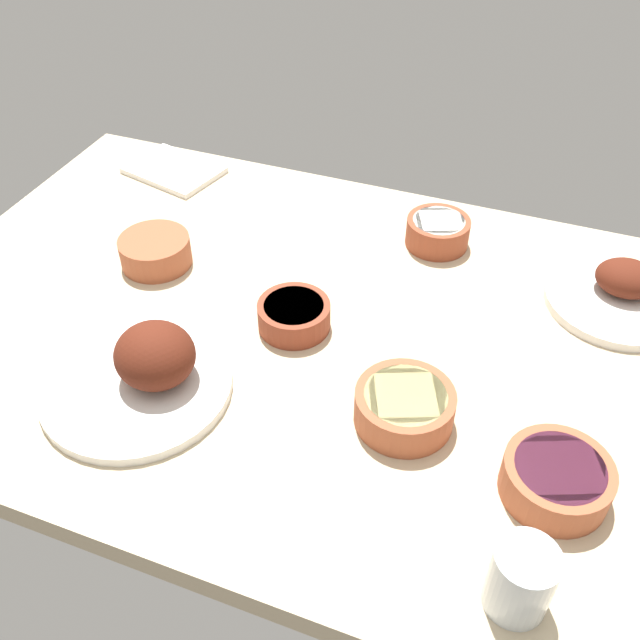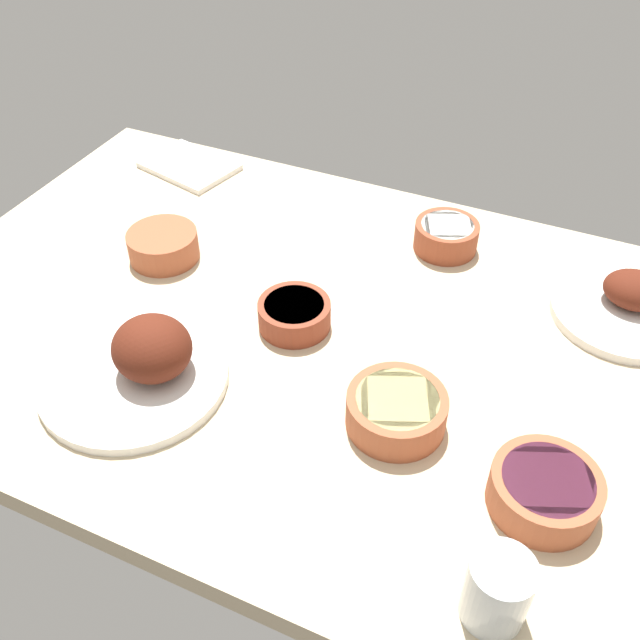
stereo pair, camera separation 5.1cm
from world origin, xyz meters
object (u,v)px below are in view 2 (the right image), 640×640
at_px(plate_near_viewer, 143,363).
at_px(bowl_soup, 163,244).
at_px(bowl_onions, 545,490).
at_px(folded_napkin, 190,166).
at_px(water_tumbler, 497,590).
at_px(bowl_sauce, 294,313).
at_px(bowl_cream, 446,235).
at_px(bowl_potatoes, 396,410).
at_px(plate_center_main, 628,304).

xyz_separation_m(plate_near_viewer, bowl_soup, (-0.14, 0.27, -0.01)).
height_order(bowl_onions, folded_napkin, bowl_onions).
bearing_deg(water_tumbler, bowl_soup, 149.79).
distance_m(bowl_sauce, bowl_soup, 0.30).
bearing_deg(bowl_cream, bowl_potatoes, -82.30).
bearing_deg(water_tumbler, folded_napkin, 139.98).
bearing_deg(bowl_onions, bowl_cream, 119.44).
bearing_deg(bowl_onions, bowl_sauce, 157.84).
relative_size(bowl_cream, bowl_potatoes, 0.82).
bearing_deg(plate_near_viewer, plate_center_main, 35.21).
bearing_deg(bowl_sauce, bowl_soup, 166.81).
bearing_deg(plate_near_viewer, bowl_potatoes, 11.06).
xyz_separation_m(plate_near_viewer, bowl_cream, (0.31, 0.50, -0.00)).
height_order(bowl_cream, folded_napkin, bowl_cream).
distance_m(bowl_onions, folded_napkin, 1.01).
relative_size(plate_near_viewer, bowl_soup, 2.24).
bearing_deg(bowl_sauce, bowl_cream, 62.22).
relative_size(bowl_cream, bowl_soup, 0.92).
xyz_separation_m(bowl_potatoes, bowl_sauce, (-0.22, 0.13, -0.00)).
bearing_deg(bowl_sauce, water_tumbler, -39.80).
distance_m(plate_near_viewer, bowl_cream, 0.59).
relative_size(bowl_potatoes, bowl_onions, 1.01).
bearing_deg(bowl_soup, bowl_cream, 27.33).
xyz_separation_m(bowl_cream, water_tumbler, (0.25, -0.64, 0.02)).
height_order(plate_center_main, bowl_sauce, plate_center_main).
height_order(water_tumbler, folded_napkin, water_tumbler).
xyz_separation_m(plate_center_main, bowl_sauce, (-0.48, -0.25, 0.00)).
height_order(bowl_potatoes, folded_napkin, bowl_potatoes).
distance_m(water_tumbler, folded_napkin, 1.08).
height_order(bowl_potatoes, bowl_sauce, bowl_potatoes).
xyz_separation_m(bowl_cream, bowl_potatoes, (0.06, -0.43, 0.00)).
relative_size(plate_center_main, bowl_onions, 1.70).
bearing_deg(bowl_potatoes, plate_center_main, 54.66).
distance_m(bowl_soup, water_tumbler, 0.81).
relative_size(bowl_sauce, bowl_soup, 0.93).
bearing_deg(folded_napkin, plate_center_main, -6.86).
bearing_deg(folded_napkin, bowl_cream, -5.33).
distance_m(bowl_cream, water_tumbler, 0.69).
xyz_separation_m(plate_near_viewer, water_tumbler, (0.56, -0.14, 0.01)).
relative_size(plate_center_main, bowl_cream, 2.04).
height_order(plate_center_main, folded_napkin, plate_center_main).
relative_size(plate_near_viewer, bowl_sauce, 2.40).
bearing_deg(bowl_potatoes, folded_napkin, 142.88).
distance_m(plate_near_viewer, folded_napkin, 0.62).
bearing_deg(water_tumbler, bowl_sauce, 140.20).
distance_m(plate_near_viewer, bowl_soup, 0.30).
relative_size(bowl_sauce, bowl_onions, 0.84).
distance_m(bowl_potatoes, folded_napkin, 0.80).
bearing_deg(bowl_onions, bowl_soup, 161.37).
height_order(plate_center_main, bowl_cream, plate_center_main).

